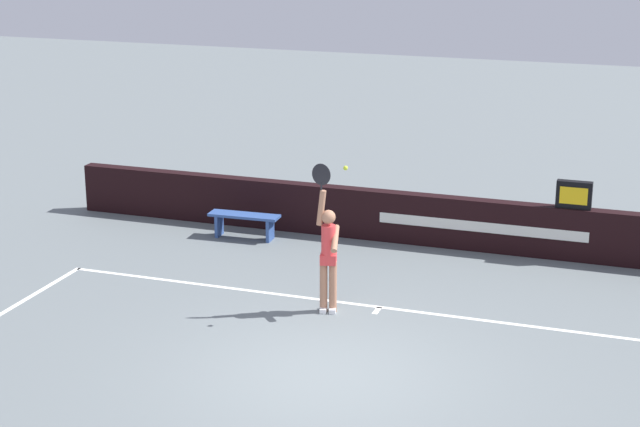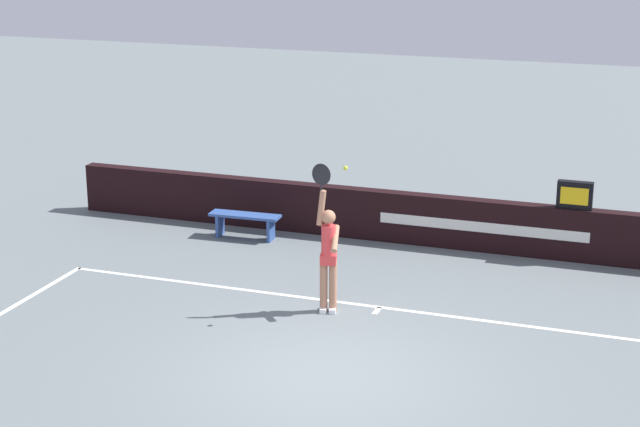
# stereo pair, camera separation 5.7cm
# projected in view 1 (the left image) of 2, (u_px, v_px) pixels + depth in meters

# --- Properties ---
(ground_plane) EXTENTS (60.00, 60.00, 0.00)m
(ground_plane) POSITION_uv_depth(u_px,v_px,m) (327.00, 374.00, 14.20)
(ground_plane) COLOR slate
(court_lines) EXTENTS (11.06, 5.54, 0.00)m
(court_lines) POSITION_uv_depth(u_px,v_px,m) (324.00, 378.00, 14.08)
(court_lines) COLOR white
(court_lines) RESTS_ON ground
(back_wall) EXTENTS (14.47, 0.28, 0.96)m
(back_wall) POSITION_uv_depth(u_px,v_px,m) (430.00, 220.00, 19.41)
(back_wall) COLOR black
(back_wall) RESTS_ON ground
(speed_display) EXTENTS (0.62, 0.16, 0.49)m
(speed_display) POSITION_uv_depth(u_px,v_px,m) (574.00, 195.00, 18.39)
(speed_display) COLOR black
(speed_display) RESTS_ON back_wall
(tennis_player) EXTENTS (0.50, 0.48, 2.40)m
(tennis_player) POSITION_uv_depth(u_px,v_px,m) (328.00, 252.00, 16.09)
(tennis_player) COLOR #A97256
(tennis_player) RESTS_ON ground
(tennis_ball) EXTENTS (0.07, 0.07, 0.07)m
(tennis_ball) POSITION_uv_depth(u_px,v_px,m) (346.00, 168.00, 15.42)
(tennis_ball) COLOR #CCE731
(courtside_bench_near) EXTENTS (1.37, 0.42, 0.48)m
(courtside_bench_near) POSITION_uv_depth(u_px,v_px,m) (244.00, 220.00, 19.82)
(courtside_bench_near) COLOR #315093
(courtside_bench_near) RESTS_ON ground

